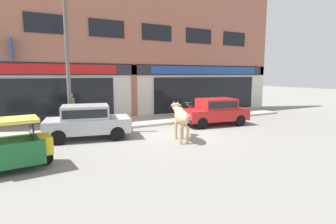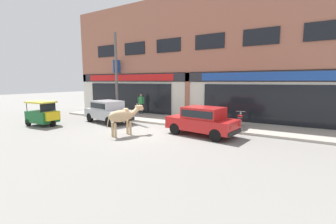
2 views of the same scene
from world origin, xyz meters
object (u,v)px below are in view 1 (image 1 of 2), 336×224
(car_1, at_px, (87,120))
(pedestrian, at_px, (72,105))
(utility_pole, at_px, (68,66))
(auto_rickshaw, at_px, (13,148))
(motorcycle_1, at_px, (209,109))
(motorcycle_0, at_px, (192,111))
(car_0, at_px, (215,110))
(cow, at_px, (181,117))

(car_1, distance_m, pedestrian, 3.71)
(car_1, xyz_separation_m, utility_pole, (-0.48, 1.39, 2.32))
(auto_rickshaw, relative_size, motorcycle_1, 1.13)
(car_1, xyz_separation_m, auto_rickshaw, (-2.65, -2.87, -0.15))
(motorcycle_0, bearing_deg, motorcycle_1, 4.56)
(car_1, bearing_deg, motorcycle_1, 14.96)
(motorcycle_0, bearing_deg, auto_rickshaw, -152.26)
(motorcycle_0, relative_size, utility_pole, 0.30)
(car_0, height_order, pedestrian, pedestrian)
(motorcycle_0, distance_m, motorcycle_1, 1.41)
(auto_rickshaw, xyz_separation_m, motorcycle_0, (9.37, 4.93, -0.15))
(motorcycle_0, height_order, utility_pole, utility_pole)
(utility_pole, bearing_deg, motorcycle_1, 5.19)
(car_0, xyz_separation_m, utility_pole, (-7.29, 1.52, 2.32))
(cow, bearing_deg, pedestrian, 120.19)
(car_1, bearing_deg, auto_rickshaw, -132.73)
(cow, relative_size, car_1, 0.55)
(cow, xyz_separation_m, motorcycle_0, (3.36, 4.29, -0.49))
(auto_rickshaw, bearing_deg, motorcycle_0, 27.74)
(car_0, height_order, motorcycle_1, car_0)
(motorcycle_1, bearing_deg, cow, -137.30)
(pedestrian, bearing_deg, car_0, -29.06)
(cow, relative_size, utility_pole, 0.35)
(auto_rickshaw, bearing_deg, utility_pole, 63.06)
(car_0, height_order, auto_rickshaw, auto_rickshaw)
(car_1, height_order, utility_pole, utility_pole)
(car_1, height_order, pedestrian, pedestrian)
(car_1, relative_size, motorcycle_0, 2.11)
(cow, relative_size, motorcycle_1, 1.16)
(motorcycle_0, height_order, motorcycle_1, same)
(cow, distance_m, pedestrian, 6.86)
(pedestrian, bearing_deg, motorcycle_1, -10.52)
(car_1, distance_m, utility_pole, 2.75)
(cow, relative_size, pedestrian, 1.31)
(motorcycle_0, bearing_deg, car_0, -87.82)
(cow, height_order, motorcycle_1, cow)
(cow, bearing_deg, utility_pole, 136.73)
(pedestrian, height_order, utility_pole, utility_pole)
(car_0, relative_size, car_1, 0.98)
(cow, bearing_deg, motorcycle_0, 51.92)
(utility_pole, bearing_deg, auto_rickshaw, -116.94)
(car_1, bearing_deg, utility_pole, 109.22)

